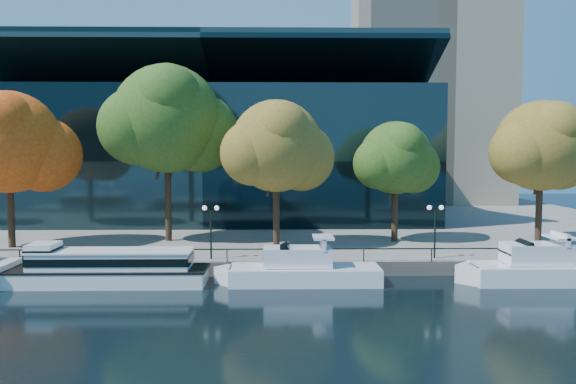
{
  "coord_description": "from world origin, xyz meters",
  "views": [
    {
      "loc": [
        3.74,
        -37.22,
        9.14
      ],
      "look_at": [
        4.53,
        8.0,
        5.78
      ],
      "focal_mm": 35.0,
      "sensor_mm": 36.0,
      "label": 1
    }
  ],
  "objects_px": {
    "tour_boat": "(100,267)",
    "tree_3": "(278,148)",
    "cruiser_far": "(536,267)",
    "lamp_2": "(435,219)",
    "cruiser_near": "(298,269)",
    "tree_4": "(397,159)",
    "tree_2": "(169,121)",
    "lamp_1": "(211,220)",
    "tree_5": "(543,148)",
    "tree_1": "(10,144)"
  },
  "relations": [
    {
      "from": "tour_boat",
      "to": "tree_3",
      "type": "bearing_deg",
      "value": 36.49
    },
    {
      "from": "cruiser_near",
      "to": "cruiser_far",
      "type": "relative_size",
      "value": 1.05
    },
    {
      "from": "cruiser_near",
      "to": "tree_3",
      "type": "bearing_deg",
      "value": 98.71
    },
    {
      "from": "tour_boat",
      "to": "tree_2",
      "type": "xyz_separation_m",
      "value": [
        2.44,
        12.52,
        10.51
      ]
    },
    {
      "from": "tree_2",
      "to": "lamp_1",
      "type": "xyz_separation_m",
      "value": [
        4.66,
        -8.63,
        -7.75
      ]
    },
    {
      "from": "cruiser_near",
      "to": "tree_5",
      "type": "height_order",
      "value": "tree_5"
    },
    {
      "from": "tree_1",
      "to": "tree_2",
      "type": "distance_m",
      "value": 13.13
    },
    {
      "from": "cruiser_near",
      "to": "tree_2",
      "type": "distance_m",
      "value": 19.86
    },
    {
      "from": "cruiser_far",
      "to": "tree_5",
      "type": "distance_m",
      "value": 14.6
    },
    {
      "from": "tree_3",
      "to": "tree_4",
      "type": "distance_m",
      "value": 10.97
    },
    {
      "from": "cruiser_far",
      "to": "tree_5",
      "type": "height_order",
      "value": "tree_5"
    },
    {
      "from": "tour_boat",
      "to": "tree_4",
      "type": "bearing_deg",
      "value": 27.44
    },
    {
      "from": "cruiser_near",
      "to": "tree_5",
      "type": "relative_size",
      "value": 0.91
    },
    {
      "from": "cruiser_near",
      "to": "lamp_1",
      "type": "height_order",
      "value": "lamp_1"
    },
    {
      "from": "cruiser_near",
      "to": "tree_4",
      "type": "bearing_deg",
      "value": 52.08
    },
    {
      "from": "tree_3",
      "to": "lamp_2",
      "type": "xyz_separation_m",
      "value": [
        11.82,
        -5.1,
        -5.35
      ]
    },
    {
      "from": "tree_3",
      "to": "tree_4",
      "type": "relative_size",
      "value": 1.15
    },
    {
      "from": "cruiser_near",
      "to": "tree_4",
      "type": "distance_m",
      "value": 16.63
    },
    {
      "from": "tree_1",
      "to": "tree_4",
      "type": "distance_m",
      "value": 32.95
    },
    {
      "from": "cruiser_near",
      "to": "tree_5",
      "type": "xyz_separation_m",
      "value": [
        21.68,
        10.67,
        8.34
      ]
    },
    {
      "from": "tree_2",
      "to": "cruiser_far",
      "type": "bearing_deg",
      "value": -24.75
    },
    {
      "from": "cruiser_near",
      "to": "lamp_2",
      "type": "relative_size",
      "value": 2.83
    },
    {
      "from": "cruiser_near",
      "to": "tree_5",
      "type": "bearing_deg",
      "value": 26.2
    },
    {
      "from": "cruiser_near",
      "to": "cruiser_far",
      "type": "xyz_separation_m",
      "value": [
        16.34,
        -0.13,
        0.1
      ]
    },
    {
      "from": "cruiser_far",
      "to": "lamp_1",
      "type": "relative_size",
      "value": 2.69
    },
    {
      "from": "tree_2",
      "to": "lamp_1",
      "type": "bearing_deg",
      "value": -61.61
    },
    {
      "from": "cruiser_far",
      "to": "tree_2",
      "type": "height_order",
      "value": "tree_2"
    },
    {
      "from": "lamp_1",
      "to": "cruiser_near",
      "type": "bearing_deg",
      "value": -31.19
    },
    {
      "from": "lamp_2",
      "to": "tree_5",
      "type": "bearing_deg",
      "value": 31.1
    },
    {
      "from": "cruiser_far",
      "to": "lamp_2",
      "type": "distance_m",
      "value": 7.68
    },
    {
      "from": "tree_2",
      "to": "tree_3",
      "type": "xyz_separation_m",
      "value": [
        9.71,
        -3.53,
        -2.4
      ]
    },
    {
      "from": "lamp_2",
      "to": "tree_1",
      "type": "bearing_deg",
      "value": 171.0
    },
    {
      "from": "tree_2",
      "to": "tree_1",
      "type": "bearing_deg",
      "value": -165.58
    },
    {
      "from": "tree_5",
      "to": "lamp_1",
      "type": "bearing_deg",
      "value": -166.44
    },
    {
      "from": "tree_3",
      "to": "tour_boat",
      "type": "bearing_deg",
      "value": -143.51
    },
    {
      "from": "tree_5",
      "to": "tree_4",
      "type": "bearing_deg",
      "value": 174.88
    },
    {
      "from": "tree_5",
      "to": "lamp_2",
      "type": "xyz_separation_m",
      "value": [
        -11.24,
        -6.78,
        -5.39
      ]
    },
    {
      "from": "lamp_2",
      "to": "cruiser_near",
      "type": "bearing_deg",
      "value": -159.57
    },
    {
      "from": "tree_3",
      "to": "cruiser_near",
      "type": "bearing_deg",
      "value": -81.29
    },
    {
      "from": "tree_3",
      "to": "tree_4",
      "type": "xyz_separation_m",
      "value": [
        10.56,
        2.8,
        -1.0
      ]
    },
    {
      "from": "lamp_1",
      "to": "tree_3",
      "type": "bearing_deg",
      "value": 45.27
    },
    {
      "from": "tree_2",
      "to": "cruiser_near",
      "type": "bearing_deg",
      "value": -48.47
    },
    {
      "from": "tree_5",
      "to": "cruiser_far",
      "type": "bearing_deg",
      "value": -116.34
    },
    {
      "from": "tree_4",
      "to": "lamp_1",
      "type": "height_order",
      "value": "tree_4"
    },
    {
      "from": "tree_1",
      "to": "lamp_2",
      "type": "bearing_deg",
      "value": -9.0
    },
    {
      "from": "tree_3",
      "to": "lamp_2",
      "type": "bearing_deg",
      "value": -23.32
    },
    {
      "from": "lamp_1",
      "to": "lamp_2",
      "type": "distance_m",
      "value": 16.87
    },
    {
      "from": "tree_1",
      "to": "cruiser_near",
      "type": "bearing_deg",
      "value": -21.45
    },
    {
      "from": "lamp_1",
      "to": "cruiser_far",
      "type": "bearing_deg",
      "value": -10.01
    },
    {
      "from": "cruiser_far",
      "to": "tree_3",
      "type": "relative_size",
      "value": 0.88
    }
  ]
}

